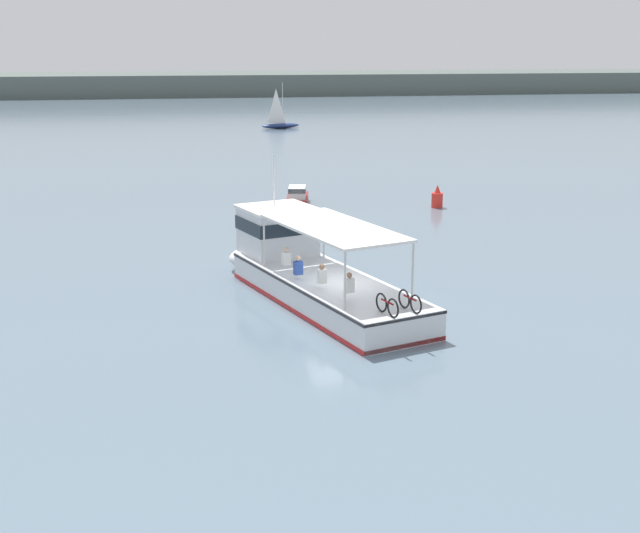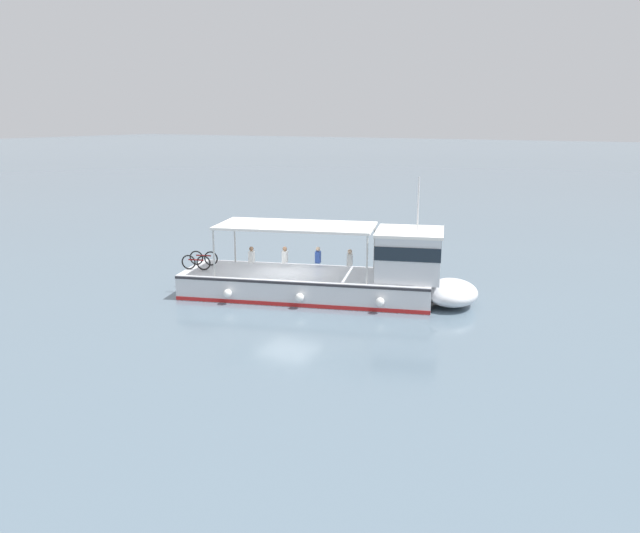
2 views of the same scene
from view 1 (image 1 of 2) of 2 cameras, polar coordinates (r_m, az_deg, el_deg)
ground_plane at (r=31.43m, az=1.53°, el=-3.00°), size 400.00×400.00×0.00m
distant_shoreline at (r=177.49m, az=-8.83°, el=12.31°), size 400.00×28.00×4.16m
ferry_main at (r=33.09m, az=-0.83°, el=-0.24°), size 6.79×13.04×5.32m
motorboat_outer_anchorage at (r=51.93m, az=-1.56°, el=4.80°), size 1.95×3.78×1.26m
sailboat_mid_channel at (r=101.87m, az=-2.75°, el=9.77°), size 5.00×2.50×5.40m
channel_buoy at (r=51.81m, az=8.05°, el=4.66°), size 0.70×0.70×1.40m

